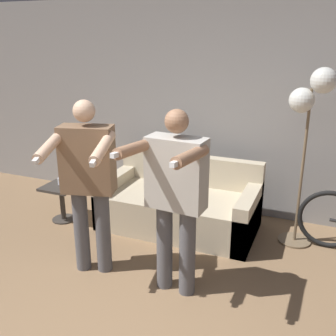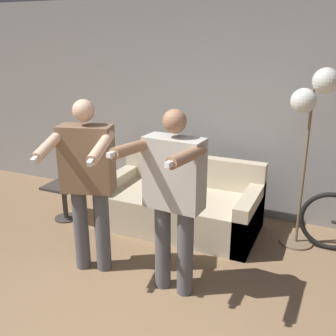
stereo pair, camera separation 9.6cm
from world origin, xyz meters
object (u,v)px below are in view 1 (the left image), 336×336
at_px(person_right, 175,191).
at_px(floor_lamp, 311,106).
at_px(couch, 180,206).
at_px(side_table, 62,196).
at_px(person_left, 88,177).
at_px(cat, 174,146).
at_px(cup, 61,181).

bearing_deg(person_right, floor_lamp, 59.46).
bearing_deg(floor_lamp, couch, -174.03).
relative_size(couch, side_table, 3.97).
bearing_deg(side_table, floor_lamp, 11.16).
bearing_deg(person_left, person_right, -15.39).
bearing_deg(couch, person_right, -71.19).
xyz_separation_m(cat, side_table, (-1.17, -0.74, -0.55)).
height_order(couch, person_right, person_right).
bearing_deg(side_table, person_left, -39.97).
height_order(cat, cup, cat).
bearing_deg(floor_lamp, side_table, -168.84).
bearing_deg(side_table, couch, 15.93).
distance_m(person_left, floor_lamp, 2.26).
relative_size(person_left, cup, 20.27).
xyz_separation_m(couch, floor_lamp, (1.31, 0.14, 1.24)).
bearing_deg(cup, couch, 14.26).
xyz_separation_m(couch, person_right, (0.40, -1.18, 0.68)).
height_order(person_right, cup, person_right).
distance_m(person_left, person_right, 0.84).
xyz_separation_m(couch, person_left, (-0.44, -1.18, 0.69)).
relative_size(cat, cup, 5.54).
xyz_separation_m(person_right, cup, (-1.80, 0.82, -0.45)).
bearing_deg(cup, cat, 30.64).
bearing_deg(cup, person_right, -24.54).
height_order(floor_lamp, side_table, floor_lamp).
bearing_deg(cat, person_right, -68.25).
bearing_deg(floor_lamp, cat, 172.00).
distance_m(couch, floor_lamp, 1.81).
bearing_deg(couch, cup, -165.74).
height_order(side_table, cup, cup).
bearing_deg(person_left, side_table, 124.70).
xyz_separation_m(person_left, cat, (0.23, 1.53, -0.08)).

